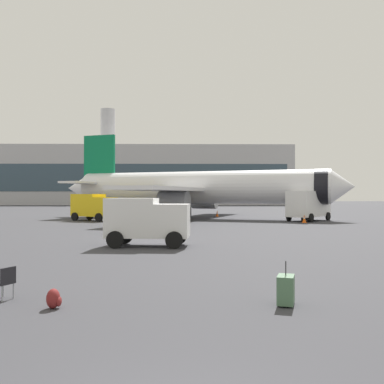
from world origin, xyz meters
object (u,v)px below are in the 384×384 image
object	(u,v)px
service_truck	(94,206)
gate_chair	(5,281)
rolling_suitcase	(286,290)
airplane_at_gate	(197,188)
fuel_truck	(308,204)
traveller_backpack	(54,299)
safety_cone_mid	(217,214)
cargo_van	(147,219)
safety_cone_near	(304,219)

from	to	relation	value
service_truck	gate_chair	world-z (taller)	service_truck
rolling_suitcase	airplane_at_gate	bearing A→B (deg)	91.58
service_truck	fuel_truck	distance (m)	23.20
traveller_backpack	fuel_truck	bearing A→B (deg)	65.31
fuel_truck	safety_cone_mid	xyz separation A→B (m)	(-9.09, 9.73, -1.38)
service_truck	traveller_backpack	size ratio (longest dim) A/B	10.95
safety_cone_mid	gate_chair	xyz separation A→B (m)	(-8.93, -44.61, 0.10)
traveller_backpack	cargo_van	bearing A→B (deg)	85.01
fuel_truck	safety_cone_near	distance (m)	3.63
traveller_backpack	gate_chair	distance (m)	1.83
rolling_suitcase	gate_chair	world-z (taller)	rolling_suitcase
rolling_suitcase	fuel_truck	bearing A→B (deg)	73.18
safety_cone_mid	rolling_suitcase	bearing A→B (deg)	-92.10
gate_chair	fuel_truck	bearing A→B (deg)	62.68
service_truck	fuel_truck	world-z (taller)	fuel_truck
safety_cone_near	gate_chair	distance (m)	35.91
gate_chair	safety_cone_mid	bearing A→B (deg)	78.68
service_truck	fuel_truck	size ratio (longest dim) A/B	0.86
fuel_truck	gate_chair	world-z (taller)	fuel_truck
service_truck	safety_cone_mid	bearing A→B (deg)	32.31
fuel_truck	traveller_backpack	xyz separation A→B (m)	(-16.45, -35.79, -1.54)
cargo_van	rolling_suitcase	size ratio (longest dim) A/B	4.16
fuel_truck	safety_cone_near	bearing A→B (deg)	-113.00
safety_cone_near	traveller_backpack	distance (m)	36.03
service_truck	safety_cone_mid	xyz separation A→B (m)	(14.10, 8.92, -1.21)
airplane_at_gate	cargo_van	world-z (taller)	airplane_at_gate
gate_chair	safety_cone_near	bearing A→B (deg)	62.27
fuel_truck	traveller_backpack	distance (m)	39.42
safety_cone_mid	safety_cone_near	bearing A→B (deg)	-58.75
traveller_backpack	gate_chair	world-z (taller)	gate_chair
gate_chair	cargo_van	bearing A→B (deg)	77.32
service_truck	safety_cone_near	size ratio (longest dim) A/B	6.39
rolling_suitcase	gate_chair	distance (m)	7.30
rolling_suitcase	traveller_backpack	distance (m)	5.71
fuel_truck	safety_cone_mid	distance (m)	13.39
rolling_suitcase	gate_chair	xyz separation A→B (m)	(-7.27, 0.69, 0.11)
airplane_at_gate	safety_cone_near	bearing A→B (deg)	-37.80
safety_cone_near	rolling_suitcase	bearing A→B (deg)	-106.20
safety_cone_mid	traveller_backpack	size ratio (longest dim) A/B	1.66
traveller_backpack	safety_cone_mid	bearing A→B (deg)	80.81
safety_cone_mid	gate_chair	distance (m)	45.49
cargo_van	safety_cone_near	distance (m)	24.32
airplane_at_gate	fuel_truck	xyz separation A→B (m)	(11.87, -5.10, -1.88)
service_truck	rolling_suitcase	size ratio (longest dim) A/B	4.78
airplane_at_gate	gate_chair	bearing A→B (deg)	-98.74
rolling_suitcase	traveller_backpack	size ratio (longest dim) A/B	2.29
airplane_at_gate	gate_chair	distance (m)	40.57
airplane_at_gate	gate_chair	world-z (taller)	airplane_at_gate
fuel_truck	rolling_suitcase	bearing A→B (deg)	-106.82
airplane_at_gate	service_truck	size ratio (longest dim) A/B	6.59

